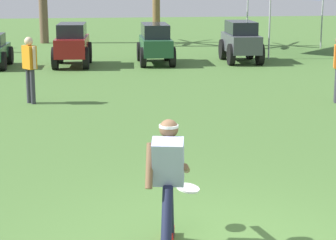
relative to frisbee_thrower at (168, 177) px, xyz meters
name	(u,v)px	position (x,y,z in m)	size (l,w,h in m)	color
frisbee_thrower	(168,177)	(0.00, 0.00, 0.00)	(0.60, 1.05, 1.43)	#191E38
frisbee_in_flight	(188,188)	(0.30, 0.47, -0.30)	(0.38, 0.38, 0.07)	white
teammate_near_sideline	(30,64)	(-2.06, 8.63, 0.14)	(0.36, 0.44, 1.56)	#33333D
parked_car_slot_c	(72,44)	(-1.13, 14.99, -0.06)	(1.33, 2.42, 1.40)	maroon
parked_car_slot_d	(155,42)	(1.65, 15.22, -0.08)	(1.21, 2.43, 1.34)	#235133
parked_car_slot_e	(241,41)	(4.62, 15.23, -0.06)	(1.24, 2.38, 1.40)	#474C51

